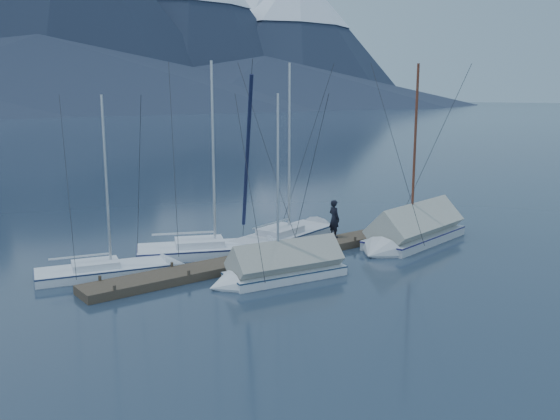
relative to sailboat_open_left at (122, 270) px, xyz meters
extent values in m
plane|color=#162232|center=(6.55, -4.13, -0.14)|extent=(1000.00, 1000.00, 0.00)
cone|color=#475675|center=(186.55, 440.87, 62.36)|extent=(308.00, 308.00, 125.00)
cone|color=#475675|center=(326.55, 420.87, 57.36)|extent=(286.00, 286.00, 115.00)
cone|color=#192133|center=(171.55, 295.87, 49.86)|extent=(182.40, 182.40, 100.00)
cone|color=#192133|center=(246.55, 290.87, 43.86)|extent=(197.60, 197.60, 88.00)
cone|color=#192133|center=(66.55, 240.87, 15.86)|extent=(390.00, 390.00, 32.00)
cone|color=#192133|center=(186.55, 245.87, 13.86)|extent=(364.00, 364.00, 28.00)
cube|color=#382D23|center=(6.55, -2.13, 0.03)|extent=(18.00, 1.50, 0.34)
cube|color=black|center=(0.55, -2.13, -0.19)|extent=(3.00, 1.30, 0.30)
cube|color=black|center=(6.55, -2.13, -0.19)|extent=(3.00, 1.30, 0.30)
cube|color=black|center=(12.55, -2.13, -0.19)|extent=(3.00, 1.30, 0.30)
cylinder|color=#382D23|center=(-1.45, -1.43, 0.21)|extent=(0.12, 0.12, 0.35)
cylinder|color=#382D23|center=(-1.45, -2.83, 0.21)|extent=(0.12, 0.12, 0.35)
cylinder|color=#382D23|center=(1.55, -1.43, 0.21)|extent=(0.12, 0.12, 0.35)
cylinder|color=#382D23|center=(1.55, -2.83, 0.21)|extent=(0.12, 0.12, 0.35)
cylinder|color=#382D23|center=(4.55, -1.43, 0.21)|extent=(0.12, 0.12, 0.35)
cylinder|color=#382D23|center=(4.55, -2.83, 0.21)|extent=(0.12, 0.12, 0.35)
cylinder|color=#382D23|center=(7.55, -1.43, 0.21)|extent=(0.12, 0.12, 0.35)
cylinder|color=#382D23|center=(7.55, -2.83, 0.21)|extent=(0.12, 0.12, 0.35)
cylinder|color=#382D23|center=(10.55, -1.43, 0.21)|extent=(0.12, 0.12, 0.35)
cylinder|color=#382D23|center=(10.55, -2.83, 0.21)|extent=(0.12, 0.12, 0.35)
cylinder|color=#382D23|center=(13.55, -1.43, 0.21)|extent=(0.12, 0.12, 0.35)
cylinder|color=#382D23|center=(13.55, -2.83, 0.21)|extent=(0.12, 0.12, 0.35)
cube|color=silver|center=(-0.74, 0.19, -0.04)|extent=(5.38, 2.92, 0.56)
cube|color=silver|center=(-0.74, 0.19, -0.29)|extent=(4.45, 1.99, 0.26)
cube|color=#182449|center=(-0.74, 0.19, 0.20)|extent=(5.43, 2.95, 0.05)
cone|color=silver|center=(2.11, -0.54, -0.04)|extent=(1.31, 1.82, 1.64)
cube|color=silver|center=(-0.99, 0.25, 0.37)|extent=(2.03, 1.60, 0.26)
cylinder|color=#B2B7BF|center=(-0.41, 0.10, 3.66)|extent=(0.10, 0.10, 6.82)
cylinder|color=#B2B7BF|center=(-1.56, 0.40, 0.76)|extent=(2.25, 0.64, 0.08)
cylinder|color=#26262B|center=(0.83, -0.21, 3.66)|extent=(0.66, 2.50, 6.83)
cube|color=silver|center=(4.20, 0.35, -0.02)|extent=(6.43, 4.44, 0.68)
cube|color=silver|center=(4.20, 0.35, -0.32)|extent=(5.21, 3.22, 0.31)
cube|color=#161A44|center=(4.20, 0.35, 0.27)|extent=(6.50, 4.48, 0.06)
cone|color=silver|center=(7.41, -1.13, -0.02)|extent=(1.85, 2.26, 1.97)
cube|color=silver|center=(3.92, 0.48, 0.48)|extent=(2.55, 2.20, 0.31)
cylinder|color=#B2B7BF|center=(4.57, 0.18, 4.42)|extent=(0.12, 0.12, 8.19)
cylinder|color=#B2B7BF|center=(3.27, 0.78, 0.94)|extent=(2.55, 1.25, 0.09)
cylinder|color=#26262B|center=(5.97, -0.46, 4.42)|extent=(1.32, 2.82, 8.20)
cube|color=#B8BCC6|center=(8.61, 0.22, -0.02)|extent=(6.50, 3.60, 0.68)
cube|color=#B8BCC6|center=(8.61, 0.22, -0.32)|extent=(5.37, 2.47, 0.31)
cube|color=#192A4D|center=(8.61, 0.22, 0.27)|extent=(6.57, 3.64, 0.06)
cone|color=#B8BCC6|center=(12.04, 1.15, -0.02)|extent=(1.61, 2.20, 1.98)
cube|color=#B8BCC6|center=(8.31, 0.14, 0.48)|extent=(2.46, 1.96, 0.31)
cylinder|color=#B2B7BF|center=(9.01, 0.33, 4.44)|extent=(0.12, 0.12, 8.24)
cylinder|color=#B2B7BF|center=(7.61, -0.05, 0.94)|extent=(2.71, 0.82, 0.09)
cylinder|color=#26262B|center=(10.50, 0.73, 4.44)|extent=(0.84, 3.01, 8.25)
cube|color=#B8BDC5|center=(13.68, -3.86, -0.02)|extent=(6.64, 3.38, 0.67)
cube|color=#B8BDC5|center=(13.68, -3.86, -0.32)|extent=(5.52, 2.21, 0.31)
cube|color=navy|center=(13.68, -3.86, 0.27)|extent=(6.71, 3.41, 0.06)
cone|color=#B8BDC5|center=(10.12, -4.53, -0.02)|extent=(1.50, 2.33, 2.16)
cylinder|color=#592819|center=(13.28, -3.94, 4.41)|extent=(0.12, 0.12, 8.17)
cylinder|color=#592819|center=(14.69, -3.68, 0.93)|extent=(2.82, 0.62, 0.09)
cylinder|color=#26262B|center=(11.72, -4.23, 4.41)|extent=(0.61, 3.14, 8.18)
cube|color=#A1A298|center=(13.68, -3.86, 0.73)|extent=(6.34, 3.36, 2.29)
cube|color=silver|center=(4.91, -4.60, -0.04)|extent=(5.00, 2.39, 0.57)
cube|color=silver|center=(4.91, -4.60, -0.29)|extent=(4.18, 1.52, 0.26)
cube|color=#182F4A|center=(4.91, -4.60, 0.20)|extent=(5.05, 2.42, 0.05)
cone|color=silver|center=(2.15, -4.20, -0.04)|extent=(1.17, 1.77, 1.65)
cylinder|color=#B2B7BF|center=(4.57, -4.55, 3.68)|extent=(0.10, 0.10, 6.87)
cylinder|color=#B2B7BF|center=(5.76, -4.73, 0.76)|extent=(2.15, 0.39, 0.08)
cylinder|color=#26262B|center=(3.39, -4.38, 3.68)|extent=(0.37, 2.40, 6.87)
cube|color=#96978D|center=(4.91, -4.60, 0.59)|extent=(4.77, 2.39, 1.75)
imported|color=black|center=(10.23, -1.68, 1.13)|extent=(0.49, 0.70, 1.85)
camera|label=1|loc=(-9.08, -22.44, 7.06)|focal=38.00mm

